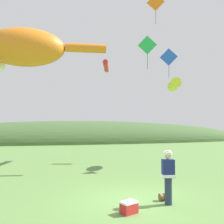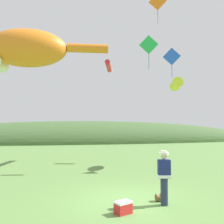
# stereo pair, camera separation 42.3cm
# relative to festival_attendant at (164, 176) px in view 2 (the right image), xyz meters

# --- Properties ---
(ground_plane) EXTENTS (120.00, 120.00, 0.00)m
(ground_plane) POSITION_rel_festival_attendant_xyz_m (-0.92, 0.69, -0.95)
(ground_plane) COLOR #5B8442
(distant_hill_ridge) EXTENTS (54.84, 10.36, 6.07)m
(distant_hill_ridge) POSITION_rel_festival_attendant_xyz_m (-0.92, 28.56, -0.95)
(distant_hill_ridge) COLOR #426033
(distant_hill_ridge) RESTS_ON ground
(festival_attendant) EXTENTS (0.46, 0.32, 1.77)m
(festival_attendant) POSITION_rel_festival_attendant_xyz_m (0.00, 0.00, 0.00)
(festival_attendant) COLOR #232D47
(festival_attendant) RESTS_ON ground
(kite_spool) EXTENTS (0.17, 0.25, 0.25)m
(kite_spool) POSITION_rel_festival_attendant_xyz_m (-0.05, 0.42, -0.83)
(kite_spool) COLOR olive
(kite_spool) RESTS_ON ground
(picnic_cooler) EXTENTS (0.58, 0.51, 0.36)m
(picnic_cooler) POSITION_rel_festival_attendant_xyz_m (-1.50, -0.51, -0.77)
(picnic_cooler) COLOR red
(picnic_cooler) RESTS_ON ground
(kite_giant_cat) EXTENTS (9.92, 3.15, 3.01)m
(kite_giant_cat) POSITION_rel_festival_attendant_xyz_m (-6.61, 9.55, 6.79)
(kite_giant_cat) COLOR orange
(kite_fish_windsock) EXTENTS (1.39, 2.51, 0.75)m
(kite_fish_windsock) POSITION_rel_festival_attendant_xyz_m (3.69, 7.17, 4.20)
(kite_fish_windsock) COLOR yellow
(kite_tube_streamer) EXTENTS (0.98, 2.70, 0.44)m
(kite_tube_streamer) POSITION_rel_festival_attendant_xyz_m (-0.19, 10.32, 5.99)
(kite_tube_streamer) COLOR red
(kite_diamond_green) EXTENTS (1.11, 0.39, 2.07)m
(kite_diamond_green) POSITION_rel_festival_attendant_xyz_m (1.63, 6.39, 6.47)
(kite_diamond_green) COLOR green
(kite_diamond_orange) EXTENTS (1.13, 0.47, 2.11)m
(kite_diamond_orange) POSITION_rel_festival_attendant_xyz_m (2.72, 7.70, 9.88)
(kite_diamond_orange) COLOR orange
(kite_diamond_blue) EXTENTS (1.21, 0.60, 2.24)m
(kite_diamond_blue) POSITION_rel_festival_attendant_xyz_m (4.51, 9.61, 6.74)
(kite_diamond_blue) COLOR blue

